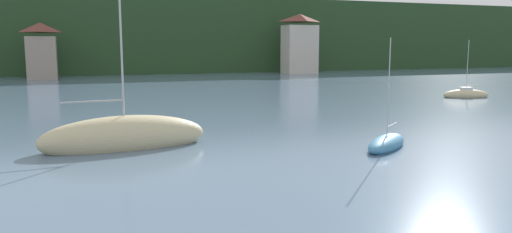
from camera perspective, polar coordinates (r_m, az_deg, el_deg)
name	(u,v)px	position (r m, az deg, el deg)	size (l,w,h in m)	color
wooded_hillside	(195,42)	(133.69, -7.06, 8.59)	(352.00, 75.62, 26.30)	#264223
shore_building_west	(42,52)	(81.90, -23.65, 6.91)	(4.41, 5.24, 8.51)	gray
shore_building_westcentral	(300,45)	(90.21, 5.08, 8.30)	(6.06, 4.24, 10.69)	beige
sailboat_far_1	(466,95)	(52.36, 23.18, 2.35)	(4.76, 2.68, 5.93)	#CCBC8E
sailboat_far_2	(125,137)	(25.39, -14.99, -2.35)	(8.40, 3.06, 12.42)	#CCBC8E
sailboat_mid_3	(387,144)	(25.36, 14.93, -3.07)	(4.14, 3.64, 5.69)	teal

